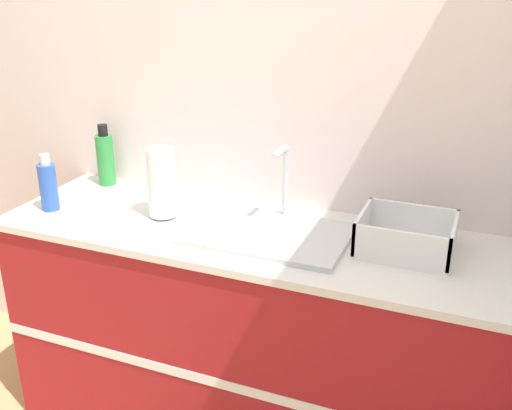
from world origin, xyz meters
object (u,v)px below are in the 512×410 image
paper_towel_roll (162,183)px  dish_rack (406,239)px  sink (269,231)px  bottle_green (105,158)px  bottle_blue (48,186)px

paper_towel_roll → dish_rack: 0.94m
sink → dish_rack: 0.49m
dish_rack → bottle_green: 1.38m
sink → bottle_green: (-0.88, 0.24, 0.10)m
sink → paper_towel_roll: bearing=179.3°
sink → bottle_blue: (-0.92, -0.10, 0.09)m
bottle_blue → paper_towel_roll: bearing=12.7°
sink → dish_rack: bearing=6.7°
sink → bottle_blue: size_ratio=2.48×
paper_towel_roll → sink: bearing=-0.7°
bottle_blue → dish_rack: bearing=6.4°
dish_rack → bottle_green: size_ratio=1.16×
dish_rack → bottle_green: bearing=172.3°
paper_towel_roll → bottle_green: bearing=151.2°
dish_rack → bottle_green: bottle_green is taller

